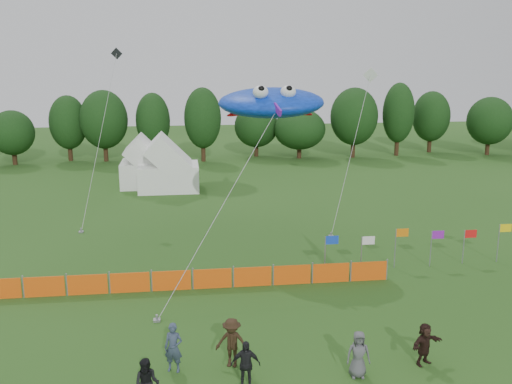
{
  "coord_description": "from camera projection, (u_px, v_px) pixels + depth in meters",
  "views": [
    {
      "loc": [
        -3.23,
        -18.9,
        11.04
      ],
      "look_at": [
        0.0,
        6.0,
        5.2
      ],
      "focal_mm": 40.0,
      "sensor_mm": 36.0,
      "label": 1
    }
  ],
  "objects": [
    {
      "name": "flag_row",
      "position": [
        417.0,
        243.0,
        30.75
      ],
      "size": [
        10.73,
        0.67,
        2.2
      ],
      "color": "gray",
      "rests_on": "ground"
    },
    {
      "name": "tent_left",
      "position": [
        145.0,
        166.0,
        50.69
      ],
      "size": [
        4.15,
        4.15,
        3.66
      ],
      "color": "white",
      "rests_on": "ground"
    },
    {
      "name": "spectator_b",
      "position": [
        147.0,
        384.0,
        18.32
      ],
      "size": [
        0.96,
        0.82,
        1.73
      ],
      "primitive_type": "imported",
      "rotation": [
        0.0,
        0.0,
        -0.22
      ],
      "color": "black",
      "rests_on": "ground"
    },
    {
      "name": "spectator_d",
      "position": [
        245.0,
        365.0,
        19.48
      ],
      "size": [
        1.05,
        0.5,
        1.74
      ],
      "primitive_type": "imported",
      "rotation": [
        0.0,
        0.0,
        -0.08
      ],
      "color": "black",
      "rests_on": "ground"
    },
    {
      "name": "spectator_c",
      "position": [
        232.0,
        343.0,
        20.85
      ],
      "size": [
        1.38,
        1.07,
        1.88
      ],
      "primitive_type": "imported",
      "rotation": [
        0.0,
        0.0,
        -0.34
      ],
      "color": "black",
      "rests_on": "ground"
    },
    {
      "name": "small_kite_dark",
      "position": [
        102.0,
        125.0,
        39.21
      ],
      "size": [
        2.85,
        6.09,
        11.89
      ],
      "color": "black",
      "rests_on": "ground"
    },
    {
      "name": "barrier_fence",
      "position": [
        192.0,
        280.0,
        27.99
      ],
      "size": [
        19.9,
        0.06,
        1.0
      ],
      "color": "#EA530D",
      "rests_on": "ground"
    },
    {
      "name": "spectator_f",
      "position": [
        425.0,
        344.0,
        21.01
      ],
      "size": [
        1.56,
        1.08,
        1.62
      ],
      "primitive_type": "imported",
      "rotation": [
        0.0,
        0.0,
        0.45
      ],
      "color": "black",
      "rests_on": "ground"
    },
    {
      "name": "spectator_e",
      "position": [
        358.0,
        354.0,
        20.18
      ],
      "size": [
        0.9,
        0.64,
        1.72
      ],
      "primitive_type": "imported",
      "rotation": [
        0.0,
        0.0,
        -0.11
      ],
      "color": "#505056",
      "rests_on": "ground"
    },
    {
      "name": "stingray_kite",
      "position": [
        270.0,
        102.0,
        33.0
      ],
      "size": [
        10.24,
        17.7,
        9.76
      ],
      "color": "blue",
      "rests_on": "ground"
    },
    {
      "name": "spectator_a",
      "position": [
        173.0,
        348.0,
        20.52
      ],
      "size": [
        0.77,
        0.62,
        1.85
      ],
      "primitive_type": "imported",
      "rotation": [
        0.0,
        0.0,
        -0.3
      ],
      "color": "#333F55",
      "rests_on": "ground"
    },
    {
      "name": "small_kite_white",
      "position": [
        359.0,
        123.0,
        39.77
      ],
      "size": [
        5.16,
        7.23,
        10.51
      ],
      "color": "silver",
      "rests_on": "ground"
    },
    {
      "name": "ground",
      "position": [
        277.0,
        364.0,
        21.16
      ],
      "size": [
        160.0,
        160.0,
        0.0
      ],
      "primitive_type": "plane",
      "color": "#234C16",
      "rests_on": "ground"
    },
    {
      "name": "treeline",
      "position": [
        226.0,
        122.0,
        63.81
      ],
      "size": [
        104.57,
        8.78,
        8.36
      ],
      "color": "#382314",
      "rests_on": "ground"
    },
    {
      "name": "tent_right",
      "position": [
        169.0,
        169.0,
        49.18
      ],
      "size": [
        5.21,
        4.17,
        3.68
      ],
      "color": "white",
      "rests_on": "ground"
    }
  ]
}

